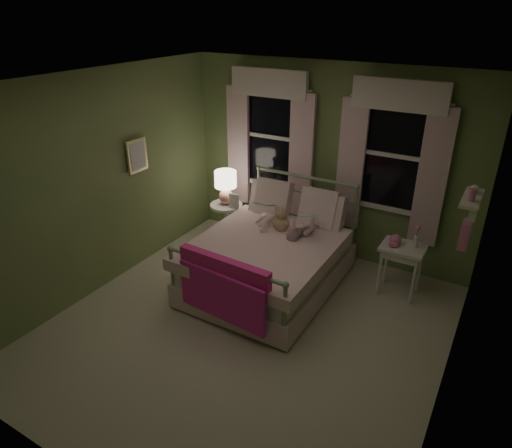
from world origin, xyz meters
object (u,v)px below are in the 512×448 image
Objects in this scene: bed at (270,258)px; teddy_bear at (281,220)px; child_right at (308,208)px; child_left at (268,199)px; nightstand_left at (227,219)px; table_lamp at (226,184)px; nightstand_right at (402,254)px.

bed reaches higher than teddy_bear.
child_left is at bearing 9.39° from child_right.
child_left reaches higher than teddy_bear.
bed is 2.60× the size of child_left.
nightstand_left is (-1.05, 0.35, -0.37)m from teddy_bear.
teddy_bear is at bearing -18.26° from table_lamp.
child_right is (0.56, 0.00, -0.00)m from child_left.
table_lamp is (-1.05, 0.35, 0.16)m from teddy_bear.
nightstand_left is at bearing 135.00° from table_lamp.
bed reaches higher than table_lamp.
nightstand_right is at bearing 23.77° from bed.
nightstand_right is (2.49, 0.02, 0.13)m from nightstand_left.
bed is at bearing 104.80° from child_left.
child_right reaches higher than teddy_bear.
table_lamp is (-1.33, 0.19, -0.00)m from child_right.
teddy_bear is (-0.28, -0.16, -0.17)m from child_right.
child_left is 1.20× the size of nightstand_left.
child_left is 2.40× the size of teddy_bear.
nightstand_right is at bearing 0.50° from nightstand_left.
nightstand_left is at bearing -32.52° from child_left.
bed is at bearing -30.11° from nightstand_left.
nightstand_left is (-1.05, 0.61, 0.03)m from bed.
nightstand_right is at bearing 0.50° from table_lamp.
child_right is 1.21× the size of nightstand_right.
table_lamp is at bearing 1.33° from child_right.
child_left reaches higher than table_lamp.
child_right is (0.28, 0.42, 0.57)m from bed.
nightstand_left is 1.37× the size of table_lamp.
table_lamp is at bearing -179.50° from nightstand_right.
bed is 6.26× the size of teddy_bear.
nightstand_right is (1.43, 0.37, -0.24)m from teddy_bear.
child_left is 0.56m from child_right.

